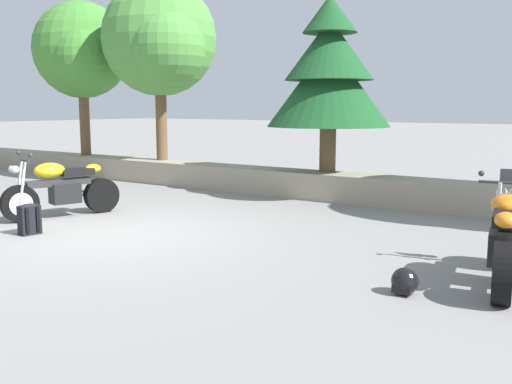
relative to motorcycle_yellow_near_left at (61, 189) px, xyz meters
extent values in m
plane|color=gray|center=(1.74, -0.44, -0.49)|extent=(120.00, 120.00, 0.00)
cube|color=gray|center=(1.74, 4.36, -0.21)|extent=(36.00, 0.80, 0.55)
cylinder|color=black|center=(-0.19, -0.67, -0.18)|extent=(0.31, 0.63, 0.62)
cylinder|color=black|center=(0.21, 0.72, -0.18)|extent=(0.35, 0.65, 0.62)
cylinder|color=silver|center=(-0.19, -0.67, -0.18)|extent=(0.26, 0.41, 0.38)
cube|color=black|center=(0.02, 0.07, -0.08)|extent=(0.44, 0.55, 0.34)
cube|color=#2D2D30|center=(0.00, -0.02, 0.12)|extent=(0.44, 1.10, 0.12)
ellipsoid|color=yellow|center=(-0.05, -0.17, 0.34)|extent=(0.47, 0.59, 0.26)
cube|color=black|center=(0.09, 0.29, 0.28)|extent=(0.41, 0.61, 0.12)
ellipsoid|color=yellow|center=(0.17, 0.58, 0.32)|extent=(0.29, 0.33, 0.16)
cylinder|color=#2D2D30|center=(-0.17, -0.59, 0.54)|extent=(0.64, 0.22, 0.04)
sphere|color=silver|center=(-0.14, -0.74, 0.40)|extent=(0.13, 0.13, 0.13)
sphere|color=silver|center=(-0.28, -0.71, 0.40)|extent=(0.13, 0.13, 0.13)
cube|color=#26282D|center=(-0.20, -0.69, 0.60)|extent=(0.22, 0.15, 0.18)
cylinder|color=silver|center=(-0.01, 0.53, -0.13)|extent=(0.21, 0.40, 0.11)
cylinder|color=silver|center=(-0.09, -0.65, 0.18)|extent=(0.09, 0.17, 0.73)
cylinder|color=silver|center=(-0.27, -0.60, 0.18)|extent=(0.09, 0.17, 0.73)
sphere|color=#2D2D30|center=(0.13, -0.64, 0.64)|extent=(0.07, 0.07, 0.07)
sphere|color=#2D2D30|center=(-0.45, -0.47, 0.64)|extent=(0.07, 0.07, 0.07)
cylinder|color=black|center=(7.02, 1.00, -0.18)|extent=(0.25, 0.64, 0.62)
cylinder|color=black|center=(7.28, -0.42, -0.18)|extent=(0.29, 0.64, 0.62)
cylinder|color=silver|center=(7.02, 1.00, -0.18)|extent=(0.23, 0.41, 0.38)
cube|color=black|center=(7.16, 0.24, -0.08)|extent=(0.40, 0.53, 0.34)
cube|color=#2D2D30|center=(7.14, 0.34, 0.12)|extent=(0.34, 1.11, 0.12)
ellipsoid|color=orange|center=(7.11, 0.49, 0.34)|extent=(0.43, 0.57, 0.26)
cube|color=black|center=(7.20, 0.01, 0.28)|extent=(0.36, 0.60, 0.12)
ellipsoid|color=orange|center=(7.26, -0.28, 0.32)|extent=(0.27, 0.32, 0.16)
cylinder|color=#2D2D30|center=(7.03, 0.92, 0.54)|extent=(0.66, 0.16, 0.04)
sphere|color=silver|center=(6.94, 1.04, 0.40)|extent=(0.13, 0.13, 0.13)
cube|color=#26282D|center=(7.01, 1.02, 0.60)|extent=(0.21, 0.13, 0.18)
cylinder|color=silver|center=(6.94, 0.94, 0.18)|extent=(0.07, 0.17, 0.73)
sphere|color=#2D2D30|center=(6.74, 0.82, 0.64)|extent=(0.07, 0.07, 0.07)
cube|color=black|center=(0.76, -1.14, -0.27)|extent=(0.22, 0.32, 0.44)
cube|color=black|center=(0.64, -1.12, -0.31)|extent=(0.08, 0.24, 0.24)
ellipsoid|color=black|center=(0.76, -1.14, -0.06)|extent=(0.21, 0.30, 0.08)
cube|color=black|center=(0.85, -1.24, -0.25)|extent=(0.04, 0.05, 0.37)
cube|color=black|center=(0.87, -1.07, -0.25)|extent=(0.04, 0.05, 0.37)
sphere|color=black|center=(6.40, -0.66, -0.35)|extent=(0.28, 0.28, 0.28)
ellipsoid|color=black|center=(6.40, -0.73, -0.34)|extent=(0.23, 0.06, 0.12)
cube|color=black|center=(6.40, -0.73, -0.42)|extent=(0.20, 0.08, 0.08)
cylinder|color=brown|center=(-4.72, 4.42, 1.01)|extent=(0.28, 0.28, 1.90)
sphere|color=#428433|center=(-4.72, 4.42, 2.94)|extent=(2.61, 2.61, 2.61)
sphere|color=#428433|center=(-4.14, 4.03, 2.68)|extent=(1.70, 1.70, 1.70)
cylinder|color=brown|center=(-1.95, 4.57, 1.04)|extent=(0.28, 0.28, 1.96)
sphere|color=#4C8E3D|center=(-1.95, 4.57, 3.09)|extent=(2.85, 2.85, 2.85)
sphere|color=#4C8E3D|center=(-1.31, 4.14, 2.81)|extent=(1.85, 1.85, 1.85)
cylinder|color=brown|center=(2.77, 4.58, 0.69)|extent=(0.34, 0.34, 1.25)
cone|color=#194C23|center=(2.77, 4.58, 1.87)|extent=(2.55, 2.55, 1.72)
cone|color=#194C23|center=(2.77, 4.58, 2.57)|extent=(1.83, 1.83, 1.24)
cone|color=#194C23|center=(2.77, 4.58, 3.28)|extent=(1.12, 1.12, 0.76)
camera|label=1|loc=(8.37, -6.23, 1.43)|focal=40.56mm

